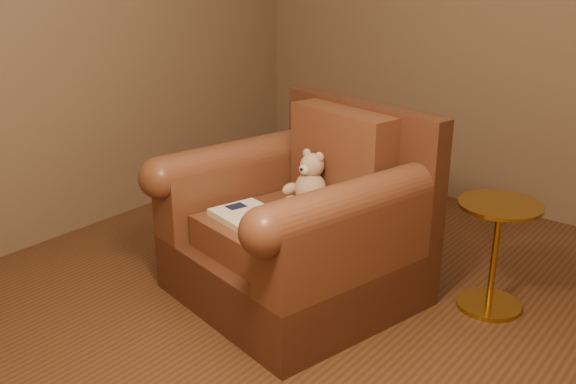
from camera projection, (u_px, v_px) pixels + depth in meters
The scene contains 5 objects.
floor at pixel (334, 317), 3.25m from camera, with size 4.00×4.00×0.00m, color #57341E.
armchair at pixel (302, 227), 3.37m from camera, with size 1.31×1.27×0.99m.
teddy_bear at pixel (309, 184), 3.39m from camera, with size 0.22×0.25×0.30m.
guidebook at pixel (254, 219), 3.18m from camera, with size 0.51×0.38×0.04m.
side_table at pixel (495, 252), 3.24m from camera, with size 0.41×0.41×0.58m.
Camera 1 is at (1.57, -2.38, 1.70)m, focal length 40.00 mm.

